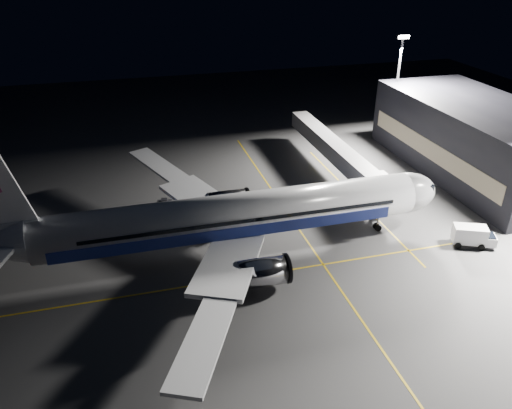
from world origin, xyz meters
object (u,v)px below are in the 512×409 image
object	(u,v)px
floodlight_mast_north	(398,80)
baggage_tug	(165,204)
safety_cone_a	(218,202)
jet_bridge	(337,152)
airliner	(225,217)
safety_cone_b	(239,198)
service_truck	(473,236)
safety_cone_c	(162,208)

from	to	relation	value
floodlight_mast_north	baggage_tug	xyz separation A→B (m)	(-47.52, -17.69, -11.65)
safety_cone_a	jet_bridge	bearing A→B (deg)	11.71
airliner	safety_cone_a	xyz separation A→B (m)	(1.65, 13.62, -4.90)
safety_cone_b	floodlight_mast_north	bearing A→B (deg)	26.57
service_truck	safety_cone_b	size ratio (longest dim) A/B	9.13
baggage_tug	floodlight_mast_north	bearing A→B (deg)	30.52
airliner	service_truck	distance (m)	32.79
floodlight_mast_north	safety_cone_c	xyz separation A→B (m)	(-48.00, -17.99, -12.03)
floodlight_mast_north	safety_cone_c	world-z (taller)	floodlight_mast_north
safety_cone_a	safety_cone_c	bearing A→B (deg)	177.44
service_truck	baggage_tug	size ratio (longest dim) A/B	2.40
jet_bridge	floodlight_mast_north	xyz separation A→B (m)	(18.00, 13.93, 7.79)
jet_bridge	baggage_tug	xyz separation A→B (m)	(-29.52, -3.76, -3.86)
service_truck	safety_cone_c	distance (m)	44.08
airliner	service_truck	xyz separation A→B (m)	(31.82, -6.99, -3.67)
floodlight_mast_north	safety_cone_a	bearing A→B (deg)	-155.02
safety_cone_b	service_truck	bearing A→B (deg)	-38.17
jet_bridge	safety_cone_b	size ratio (longest dim) A/B	53.95
safety_cone_b	jet_bridge	bearing A→B (deg)	12.73
airliner	safety_cone_c	bearing A→B (deg)	116.32
floodlight_mast_north	service_truck	xyz separation A→B (m)	(-9.25, -38.98, -10.88)
airliner	jet_bridge	world-z (taller)	airliner
floodlight_mast_north	safety_cone_a	size ratio (longest dim) A/B	39.00
safety_cone_c	jet_bridge	bearing A→B (deg)	7.70
service_truck	safety_cone_a	xyz separation A→B (m)	(-30.18, 20.61, -1.22)
baggage_tug	safety_cone_b	xyz separation A→B (m)	(11.56, -0.30, -0.41)
service_truck	safety_cone_c	xyz separation A→B (m)	(-38.75, 20.99, -1.15)
service_truck	safety_cone_b	distance (m)	33.99
airliner	jet_bridge	size ratio (longest dim) A/B	1.79
safety_cone_b	safety_cone_a	bearing A→B (deg)	-173.69
jet_bridge	service_truck	world-z (taller)	jet_bridge
service_truck	airliner	bearing A→B (deg)	-168.62
airliner	baggage_tug	bearing A→B (deg)	114.27
service_truck	baggage_tug	bearing A→B (deg)	174.69
airliner	safety_cone_a	bearing A→B (deg)	83.10
jet_bridge	service_truck	bearing A→B (deg)	-70.75
baggage_tug	safety_cone_c	bearing A→B (deg)	-138.14
safety_cone_b	safety_cone_c	bearing A→B (deg)	180.00
jet_bridge	safety_cone_b	distance (m)	18.90
service_truck	safety_cone_a	size ratio (longest dim) A/B	10.97
floodlight_mast_north	baggage_tug	bearing A→B (deg)	-159.58
safety_cone_a	safety_cone_c	world-z (taller)	safety_cone_c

